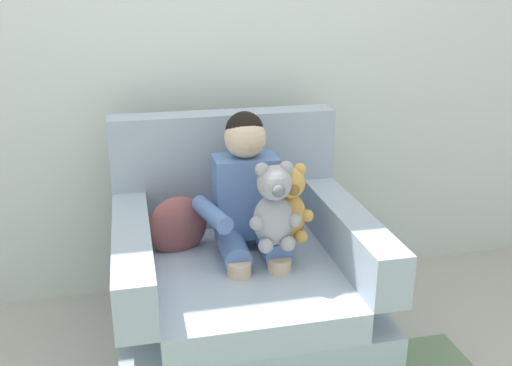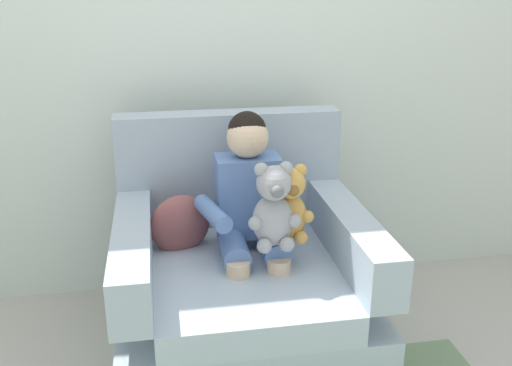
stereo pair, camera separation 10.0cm
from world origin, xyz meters
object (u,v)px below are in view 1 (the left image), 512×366
object	(u,v)px
armchair	(241,283)
plush_honey	(289,205)
throw_pillow	(178,226)
seated_child	(249,204)
plush_grey	(274,208)

from	to	relation	value
armchair	plush_honey	bearing A→B (deg)	-31.28
armchair	throw_pillow	size ratio (longest dim) A/B	3.84
seated_child	plush_grey	size ratio (longest dim) A/B	2.43
armchair	throw_pillow	bearing A→B (deg)	150.36
throw_pillow	plush_honey	bearing A→B (deg)	-30.33
armchair	throw_pillow	xyz separation A→B (m)	(-0.24, 0.14, 0.23)
armchair	plush_honey	xyz separation A→B (m)	(0.17, -0.11, 0.38)
seated_child	plush_grey	world-z (taller)	seated_child
plush_grey	plush_honey	distance (m)	0.09
plush_grey	plush_honey	size ratio (longest dim) A/B	1.09
seated_child	plush_honey	distance (m)	0.20
armchair	plush_grey	xyz separation A→B (m)	(0.10, -0.15, 0.39)
plush_grey	plush_honey	world-z (taller)	plush_grey
armchair	throw_pillow	world-z (taller)	armchair
armchair	plush_grey	bearing A→B (deg)	-56.29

